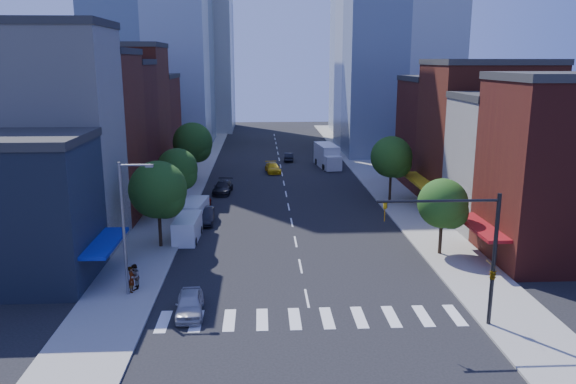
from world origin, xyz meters
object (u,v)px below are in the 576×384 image
at_px(pedestrian_far, 135,277).
at_px(parked_car_rear, 223,187).
at_px(traffic_car_far, 326,153).
at_px(cargo_van_far, 194,212).
at_px(taxi, 273,168).
at_px(cargo_van_near, 187,229).
at_px(parked_car_second, 205,215).
at_px(box_truck, 327,156).
at_px(parked_car_front, 190,304).
at_px(pedestrian_near, 132,279).
at_px(traffic_car_oncoming, 289,157).
at_px(parked_car_third, 199,205).

bearing_deg(pedestrian_far, parked_car_rear, 166.28).
bearing_deg(pedestrian_far, traffic_car_far, 154.81).
bearing_deg(cargo_van_far, taxi, 77.50).
height_order(cargo_van_far, taxi, cargo_van_far).
bearing_deg(cargo_van_far, parked_car_rear, 86.77).
height_order(cargo_van_near, pedestrian_far, cargo_van_near).
bearing_deg(parked_car_second, box_truck, 59.38).
height_order(parked_car_front, parked_car_rear, parked_car_rear).
bearing_deg(taxi, pedestrian_far, -111.11).
relative_size(taxi, pedestrian_near, 2.54).
relative_size(parked_car_front, cargo_van_near, 0.83).
bearing_deg(parked_car_rear, cargo_van_far, -94.49).
height_order(parked_car_rear, pedestrian_far, pedestrian_far).
bearing_deg(parked_car_second, pedestrian_near, -103.85).
xyz_separation_m(traffic_car_oncoming, traffic_car_far, (6.27, 3.80, 0.00)).
relative_size(parked_car_third, pedestrian_far, 2.58).
distance_m(parked_car_front, taxi, 45.61).
relative_size(parked_car_front, parked_car_second, 0.91).
relative_size(cargo_van_near, pedestrian_far, 2.81).
relative_size(parked_car_second, parked_car_third, 1.00).
bearing_deg(taxi, parked_car_front, -104.82).
bearing_deg(traffic_car_oncoming, taxi, 78.20).
xyz_separation_m(taxi, box_truck, (8.19, 3.97, 0.88)).
distance_m(traffic_car_far, box_truck, 9.14).
distance_m(cargo_van_near, pedestrian_far, 11.38).
xyz_separation_m(parked_car_second, taxi, (7.16, 24.84, -0.08)).
bearing_deg(box_truck, pedestrian_far, -119.37).
bearing_deg(traffic_car_oncoming, parked_car_rear, 72.12).
relative_size(traffic_car_far, box_truck, 0.45).
distance_m(parked_car_third, traffic_car_far, 37.48).
bearing_deg(traffic_car_oncoming, traffic_car_far, -143.98).
bearing_deg(pedestrian_far, taxi, 160.32).
relative_size(taxi, pedestrian_far, 2.60).
bearing_deg(cargo_van_far, traffic_car_oncoming, 78.02).
bearing_deg(box_truck, pedestrian_near, -119.28).
xyz_separation_m(parked_car_front, cargo_van_near, (-2.01, 14.98, 0.33)).
xyz_separation_m(parked_car_front, box_truck, (14.44, 49.15, 0.85)).
xyz_separation_m(taxi, traffic_car_oncoming, (2.75, 9.23, -0.02)).
bearing_deg(traffic_car_oncoming, parked_car_third, 74.32).
height_order(parked_car_front, cargo_van_far, cargo_van_far).
bearing_deg(cargo_van_near, parked_car_second, 80.61).
height_order(parked_car_rear, box_truck, box_truck).
distance_m(parked_car_front, parked_car_rear, 32.86).
bearing_deg(traffic_car_far, cargo_van_near, 72.56).
height_order(parked_car_third, box_truck, box_truck).
relative_size(cargo_van_far, traffic_car_far, 1.38).
relative_size(parked_car_front, taxi, 0.90).
height_order(taxi, pedestrian_near, pedestrian_near).
bearing_deg(box_truck, taxi, -161.15).
relative_size(parked_car_second, pedestrian_near, 2.51).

